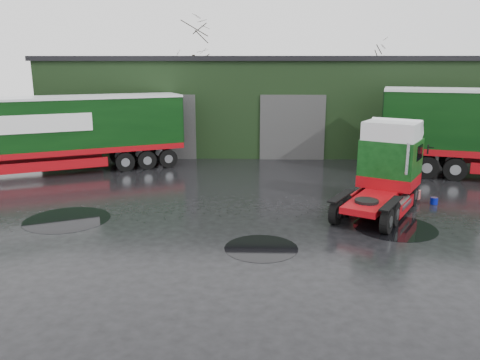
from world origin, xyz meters
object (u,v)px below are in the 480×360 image
object	(u,v)px
warehouse	(286,101)
tree_back_a	(194,76)
trailer_left	(59,135)
wash_bucket	(434,201)
hero_tractor	(379,170)
tree_back_b	(364,87)

from	to	relation	value
warehouse	tree_back_a	bearing A→B (deg)	128.66
trailer_left	wash_bucket	bearing A→B (deg)	-131.83
hero_tractor	tree_back_a	size ratio (longest dim) A/B	0.61
tree_back_a	warehouse	bearing A→B (deg)	-51.34
warehouse	wash_bucket	xyz separation A→B (m)	(5.32, -15.55, -3.01)
trailer_left	tree_back_a	bearing A→B (deg)	-38.95
tree_back_a	tree_back_b	distance (m)	16.03
tree_back_a	tree_back_b	world-z (taller)	tree_back_a
hero_tractor	tree_back_a	xyz separation A→B (m)	(-10.50, 26.96, 2.95)
tree_back_a	hero_tractor	bearing A→B (deg)	-68.72
warehouse	tree_back_b	xyz separation A→B (m)	(8.00, 10.00, 0.59)
hero_tractor	tree_back_b	world-z (taller)	tree_back_b
warehouse	tree_back_a	distance (m)	12.90
hero_tractor	trailer_left	distance (m)	16.98
hero_tractor	wash_bucket	xyz separation A→B (m)	(2.82, 1.41, -1.65)
tree_back_a	trailer_left	bearing A→B (deg)	-103.99
trailer_left	wash_bucket	size ratio (longest dim) A/B	44.00
tree_back_b	warehouse	bearing A→B (deg)	-128.66
trailer_left	warehouse	bearing A→B (deg)	-77.35
warehouse	trailer_left	world-z (taller)	warehouse
trailer_left	wash_bucket	xyz separation A→B (m)	(18.30, -5.55, -1.95)
tree_back_b	hero_tractor	bearing A→B (deg)	-101.53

